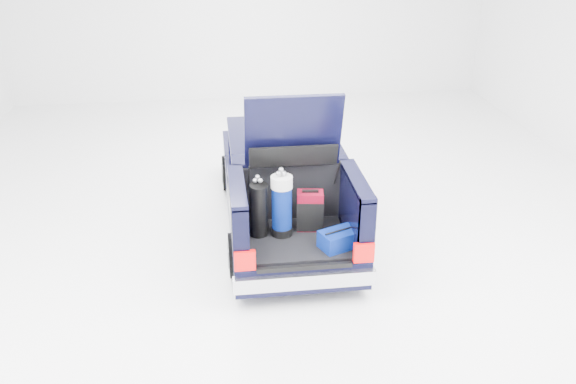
{
  "coord_description": "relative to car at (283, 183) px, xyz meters",
  "views": [
    {
      "loc": [
        -1.02,
        -8.48,
        4.67
      ],
      "look_at": [
        0.0,
        -0.5,
        0.81
      ],
      "focal_mm": 38.0,
      "sensor_mm": 36.0,
      "label": 1
    }
  ],
  "objects": [
    {
      "name": "black_golf_bag",
      "position": [
        -0.5,
        -1.46,
        0.32
      ],
      "size": [
        0.27,
        0.33,
        0.87
      ],
      "rotation": [
        0.0,
        0.0,
        0.09
      ],
      "color": "black",
      "rests_on": "car"
    },
    {
      "name": "car",
      "position": [
        0.0,
        0.0,
        0.0
      ],
      "size": [
        1.87,
        4.65,
        2.47
      ],
      "color": "black",
      "rests_on": "ground"
    },
    {
      "name": "ground",
      "position": [
        0.0,
        -0.11,
        -0.67
      ],
      "size": [
        14.0,
        14.0,
        0.0
      ],
      "primitive_type": "plane",
      "color": "white",
      "rests_on": "ground"
    },
    {
      "name": "red_suitcase",
      "position": [
        0.21,
        -1.36,
        0.2
      ],
      "size": [
        0.38,
        0.27,
        0.58
      ],
      "rotation": [
        0.0,
        0.0,
        -0.14
      ],
      "color": "#640314",
      "rests_on": "car"
    },
    {
      "name": "blue_golf_bag",
      "position": [
        -0.19,
        -1.46,
        0.36
      ],
      "size": [
        0.35,
        0.35,
        0.96
      ],
      "rotation": [
        0.0,
        0.0,
        0.27
      ],
      "color": "black",
      "rests_on": "car"
    },
    {
      "name": "blue_duffel",
      "position": [
        0.5,
        -1.89,
        0.04
      ],
      "size": [
        0.56,
        0.47,
        0.25
      ],
      "rotation": [
        0.0,
        0.0,
        0.39
      ],
      "color": "navy",
      "rests_on": "car"
    }
  ]
}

